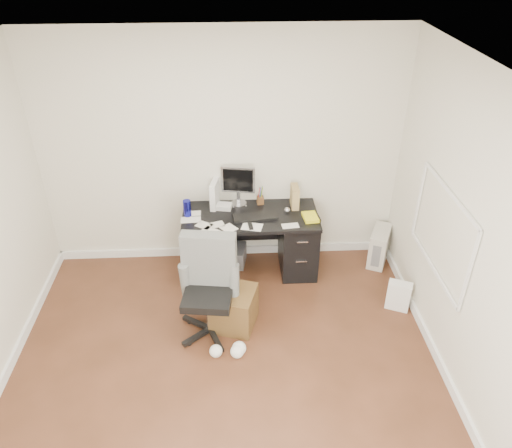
{
  "coord_description": "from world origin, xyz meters",
  "views": [
    {
      "loc": [
        0.11,
        -3.07,
        3.6
      ],
      "look_at": [
        0.34,
        1.2,
        0.91
      ],
      "focal_mm": 35.0,
      "sensor_mm": 36.0,
      "label": 1
    }
  ],
  "objects_px": {
    "keyboard": "(255,217)",
    "wicker_basket": "(234,308)",
    "office_chair": "(208,291)",
    "pc_tower": "(379,246)",
    "lcd_monitor": "(238,186)",
    "desk": "(250,241)"
  },
  "relations": [
    {
      "from": "keyboard",
      "to": "wicker_basket",
      "type": "xyz_separation_m",
      "value": [
        -0.26,
        -0.84,
        -0.56
      ]
    },
    {
      "from": "office_chair",
      "to": "pc_tower",
      "type": "xyz_separation_m",
      "value": [
        1.99,
        1.1,
        -0.32
      ]
    },
    {
      "from": "pc_tower",
      "to": "office_chair",
      "type": "bearing_deg",
      "value": -126.58
    },
    {
      "from": "office_chair",
      "to": "wicker_basket",
      "type": "height_order",
      "value": "office_chair"
    },
    {
      "from": "lcd_monitor",
      "to": "keyboard",
      "type": "xyz_separation_m",
      "value": [
        0.17,
        -0.32,
        -0.23
      ]
    },
    {
      "from": "keyboard",
      "to": "office_chair",
      "type": "height_order",
      "value": "office_chair"
    },
    {
      "from": "desk",
      "to": "keyboard",
      "type": "height_order",
      "value": "keyboard"
    },
    {
      "from": "pc_tower",
      "to": "keyboard",
      "type": "bearing_deg",
      "value": -149.75
    },
    {
      "from": "keyboard",
      "to": "lcd_monitor",
      "type": "bearing_deg",
      "value": 111.33
    },
    {
      "from": "lcd_monitor",
      "to": "keyboard",
      "type": "bearing_deg",
      "value": -51.32
    },
    {
      "from": "lcd_monitor",
      "to": "wicker_basket",
      "type": "distance_m",
      "value": 1.4
    },
    {
      "from": "office_chair",
      "to": "pc_tower",
      "type": "bearing_deg",
      "value": 36.29
    },
    {
      "from": "lcd_monitor",
      "to": "office_chair",
      "type": "bearing_deg",
      "value": -94.8
    },
    {
      "from": "desk",
      "to": "wicker_basket",
      "type": "distance_m",
      "value": 0.95
    },
    {
      "from": "desk",
      "to": "office_chair",
      "type": "height_order",
      "value": "office_chair"
    },
    {
      "from": "keyboard",
      "to": "pc_tower",
      "type": "relative_size",
      "value": 1.11
    },
    {
      "from": "lcd_monitor",
      "to": "pc_tower",
      "type": "xyz_separation_m",
      "value": [
        1.66,
        -0.17,
        -0.77
      ]
    },
    {
      "from": "desk",
      "to": "wicker_basket",
      "type": "bearing_deg",
      "value": -103.0
    },
    {
      "from": "office_chair",
      "to": "lcd_monitor",
      "type": "bearing_deg",
      "value": 82.75
    },
    {
      "from": "lcd_monitor",
      "to": "wicker_basket",
      "type": "height_order",
      "value": "lcd_monitor"
    },
    {
      "from": "wicker_basket",
      "to": "desk",
      "type": "bearing_deg",
      "value": 77.0
    },
    {
      "from": "lcd_monitor",
      "to": "keyboard",
      "type": "relative_size",
      "value": 1.0
    }
  ]
}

